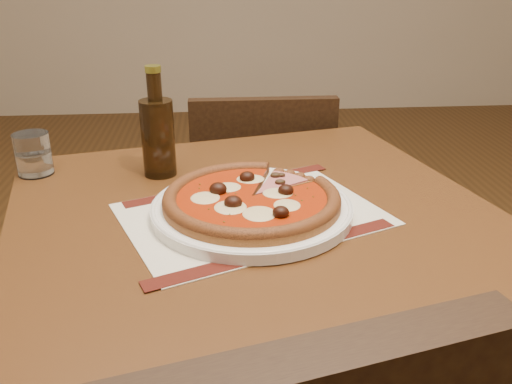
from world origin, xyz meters
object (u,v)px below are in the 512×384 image
at_px(pizza, 252,198).
at_px(water_glass, 33,154).
at_px(table, 257,265).
at_px(chair_far, 260,206).
at_px(bottle, 158,134).
at_px(plate, 252,209).

distance_m(pizza, water_glass, 0.46).
xyz_separation_m(table, chair_far, (0.06, 0.63, -0.18)).
bearing_deg(pizza, chair_far, 83.64).
xyz_separation_m(pizza, bottle, (-0.16, 0.20, 0.05)).
xyz_separation_m(water_glass, bottle, (0.24, -0.02, 0.04)).
height_order(plate, bottle, bottle).
height_order(table, chair_far, chair_far).
distance_m(table, bottle, 0.32).
xyz_separation_m(chair_far, bottle, (-0.24, -0.44, 0.37)).
relative_size(chair_far, pizza, 2.78).
bearing_deg(table, pizza, -149.40).
xyz_separation_m(chair_far, water_glass, (-0.48, -0.42, 0.33)).
distance_m(chair_far, plate, 0.71).
bearing_deg(table, plate, -150.04).
xyz_separation_m(plate, pizza, (-0.00, -0.00, 0.02)).
relative_size(plate, pizza, 1.14).
relative_size(table, water_glass, 11.63).
bearing_deg(table, water_glass, 153.14).
bearing_deg(pizza, water_glass, 152.00).
relative_size(plate, water_glass, 4.02).
bearing_deg(pizza, bottle, 130.07).
bearing_deg(bottle, plate, -49.84).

